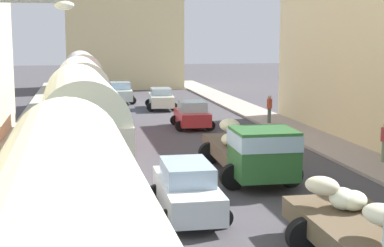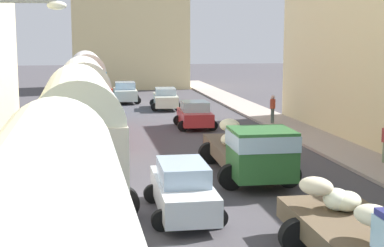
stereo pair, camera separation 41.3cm
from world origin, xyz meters
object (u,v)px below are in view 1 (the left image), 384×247
(car_3, at_px, (120,93))
(parked_bus_3, at_px, (82,78))
(parked_bus_2, at_px, (81,95))
(parked_bus_1, at_px, (80,128))
(streetlamp_near, at_px, (6,106))
(car_1, at_px, (161,98))
(pedestrian_2, at_px, (269,108))
(car_0, at_px, (192,115))
(cargo_truck_1, at_px, (252,150))
(car_2, at_px, (187,189))

(car_3, bearing_deg, parked_bus_3, -124.57)
(parked_bus_2, relative_size, parked_bus_3, 0.93)
(parked_bus_1, bearing_deg, streetlamp_near, -106.28)
(car_1, height_order, streetlamp_near, streetlamp_near)
(car_3, relative_size, pedestrian_2, 2.08)
(car_0, xyz_separation_m, car_1, (-0.53, 9.03, -0.00))
(parked_bus_2, bearing_deg, parked_bus_3, 89.34)
(car_1, bearing_deg, cargo_truck_1, -88.98)
(car_2, bearing_deg, cargo_truck_1, 49.50)
(parked_bus_2, relative_size, car_1, 2.12)
(parked_bus_1, xyz_separation_m, streetlamp_near, (-1.63, -5.57, 1.43))
(car_3, bearing_deg, car_1, -58.85)
(car_2, bearing_deg, pedestrian_2, 63.27)
(car_0, xyz_separation_m, streetlamp_near, (-8.04, -18.92, 2.98))
(parked_bus_2, xyz_separation_m, pedestrian_2, (11.10, 2.24, -1.25))
(car_0, height_order, car_2, car_2)
(cargo_truck_1, xyz_separation_m, streetlamp_near, (-7.88, -6.63, 2.62))
(pedestrian_2, distance_m, streetlamp_near, 23.07)
(pedestrian_2, bearing_deg, cargo_truck_1, -111.71)
(car_0, bearing_deg, parked_bus_2, -161.14)
(parked_bus_1, relative_size, parked_bus_3, 0.97)
(car_1, relative_size, car_2, 0.97)
(cargo_truck_1, relative_size, pedestrian_2, 3.86)
(parked_bus_2, xyz_separation_m, car_3, (3.11, 15.64, -1.47))
(car_3, bearing_deg, car_0, -76.56)
(cargo_truck_1, xyz_separation_m, car_2, (-3.18, -3.72, -0.34))
(car_1, xyz_separation_m, pedestrian_2, (5.30, -8.96, 0.27))
(car_0, bearing_deg, parked_bus_3, 124.12)
(cargo_truck_1, distance_m, car_1, 21.33)
(car_0, distance_m, car_1, 9.05)
(parked_bus_3, bearing_deg, car_2, -83.49)
(parked_bus_2, distance_m, car_3, 16.02)
(parked_bus_2, height_order, car_3, parked_bus_2)
(parked_bus_2, bearing_deg, car_0, 18.86)
(parked_bus_1, relative_size, car_1, 2.20)
(car_1, xyz_separation_m, car_2, (-2.80, -25.04, 0.02))
(car_0, relative_size, car_1, 0.86)
(parked_bus_2, height_order, cargo_truck_1, parked_bus_2)
(car_1, relative_size, car_3, 1.12)
(car_1, xyz_separation_m, streetlamp_near, (-7.50, -27.95, 2.98))
(car_3, height_order, streetlamp_near, streetlamp_near)
(cargo_truck_1, relative_size, streetlamp_near, 1.13)
(cargo_truck_1, bearing_deg, car_1, 91.02)
(car_3, distance_m, streetlamp_near, 32.88)
(car_2, bearing_deg, parked_bus_1, 139.21)
(cargo_truck_1, distance_m, streetlamp_near, 10.63)
(parked_bus_1, relative_size, car_0, 2.55)
(cargo_truck_1, height_order, streetlamp_near, streetlamp_near)
(parked_bus_1, bearing_deg, parked_bus_3, 89.47)
(parked_bus_1, xyz_separation_m, car_1, (5.88, 22.38, -1.55))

